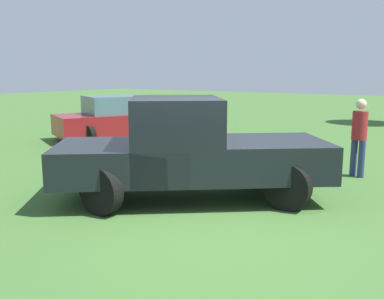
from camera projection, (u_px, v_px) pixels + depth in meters
The scene contains 4 objects.
ground_plane at pixel (207, 222), 6.54m from camera, with size 80.00×80.00×0.00m, color #3D662D.
pickup_truck at pixel (185, 147), 7.55m from camera, with size 4.81×4.37×1.81m.
sedan_far at pixel (121, 119), 14.76m from camera, with size 3.58×4.77×1.46m.
person_bystander at pixel (359, 133), 9.22m from camera, with size 0.42×0.42×1.69m.
Camera 1 is at (3.33, -5.28, 2.24)m, focal length 40.16 mm.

